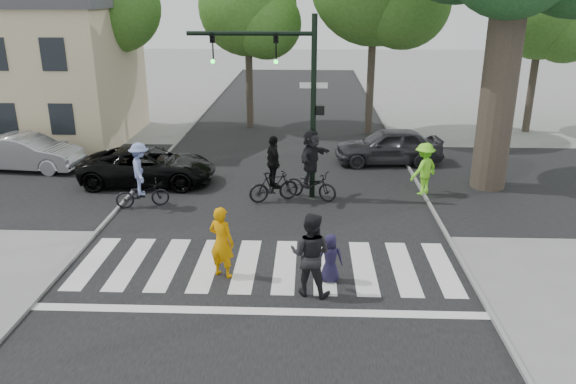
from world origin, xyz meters
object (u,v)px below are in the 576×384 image
Objects in this scene: car_silver at (27,153)px; cyclist_right at (311,168)px; cyclist_left at (141,180)px; pedestrian_adult at (310,254)px; cyclist_mid at (274,175)px; pedestrian_child at (330,258)px; car_grey at (388,146)px; pedestrian_woman at (222,242)px; car_suv at (148,166)px; traffic_signal at (287,82)px.

cyclist_right is at bearing -98.70° from car_silver.
pedestrian_adult is at bearing -44.74° from cyclist_left.
cyclist_right reaches higher than cyclist_mid.
car_grey reaches higher than pedestrian_child.
pedestrian_woman is 0.38× the size of car_suv.
cyclist_right is at bearing -74.88° from pedestrian_adult.
pedestrian_adult is 0.89× the size of cyclist_mid.
cyclist_right is 5.35m from car_grey.
pedestrian_woman is 5.68m from cyclist_left.
pedestrian_woman is 0.76× the size of cyclist_right.
pedestrian_adult is at bearing -78.70° from cyclist_mid.
car_silver is (-5.21, 1.52, 0.03)m from car_suv.
car_grey is at bearing -93.86° from pedestrian_woman.
pedestrian_child is at bearing -159.27° from pedestrian_woman.
cyclist_mid is (4.23, 0.71, -0.01)m from cyclist_left.
cyclist_left is at bearing -118.61° from car_silver.
car_silver is at bearing 165.28° from traffic_signal.
pedestrian_woman is 0.81× the size of cyclist_mid.
cyclist_mid is 6.36m from car_grey.
pedestrian_adult reaches higher than pedestrian_child.
pedestrian_child is at bearing -77.97° from traffic_signal.
traffic_signal is at bearing 169.03° from cyclist_right.
cyclist_mid reaches higher than pedestrian_child.
traffic_signal reaches higher than car_suv.
traffic_signal is at bearing -98.97° from car_silver.
cyclist_left is 0.96× the size of cyclist_mid.
car_grey is at bearing -72.81° from car_suv.
car_silver is at bearing -32.37° from pedestrian_child.
cyclist_mid reaches higher than car_silver.
pedestrian_child is at bearing -85.46° from cyclist_right.
cyclist_right is (0.81, -0.16, -2.84)m from traffic_signal.
pedestrian_woman is 2.28m from pedestrian_adult.
pedestrian_woman is 0.91× the size of pedestrian_adult.
pedestrian_woman is 2.65m from pedestrian_child.
cyclist_right is at bearing -81.07° from pedestrian_child.
car_silver is at bearing 162.29° from cyclist_mid.
pedestrian_adult is 0.93× the size of cyclist_left.
traffic_signal is 7.21m from pedestrian_adult.
car_silver reaches higher than pedestrian_child.
pedestrian_woman is at bearing -32.92° from car_grey.
cyclist_mid is (-1.22, 6.11, -0.08)m from pedestrian_adult.
pedestrian_woman is 6.03m from cyclist_right.
traffic_signal is 1.24× the size of car_suv.
pedestrian_adult is 0.46× the size of car_grey.
cyclist_mid is (-1.70, 5.49, 0.31)m from pedestrian_child.
car_silver is at bearing 72.70° from car_suv.
pedestrian_adult is at bearing -143.76° from car_suv.
pedestrian_adult is (2.15, -0.77, 0.09)m from pedestrian_woman.
pedestrian_adult reaches higher than car_grey.
traffic_signal is at bearing -67.86° from pedestrian_adult.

